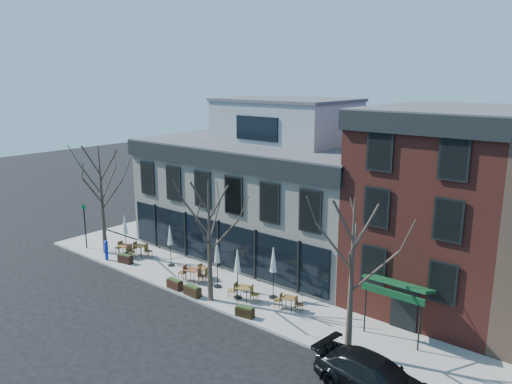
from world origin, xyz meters
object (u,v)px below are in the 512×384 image
Objects in this scene: parked_sedan at (375,378)px; call_box at (106,249)px; cafe_set_0 at (125,249)px; umbrella_0 at (125,227)px.

call_box is at bearing 91.18° from parked_sedan.
call_box is 1.35m from cafe_set_0.
umbrella_0 is at bearing 134.82° from cafe_set_0.
parked_sedan is 2.78× the size of cafe_set_0.
cafe_set_0 is 0.66× the size of umbrella_0.
call_box is 0.75× the size of cafe_set_0.
umbrella_0 is (0.05, 1.63, 1.30)m from call_box.
call_box reaches higher than parked_sedan.
call_box is at bearing -108.60° from cafe_set_0.
cafe_set_0 is 1.64m from umbrella_0.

